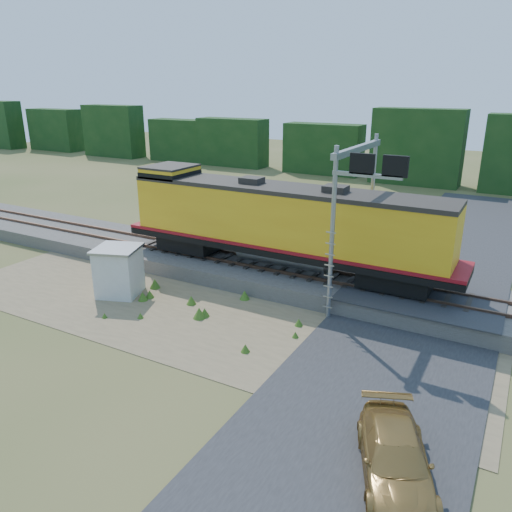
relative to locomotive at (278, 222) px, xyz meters
The scene contains 11 objects.
ground 6.84m from the locomotive, 86.01° to the right, with size 140.00×140.00×0.00m, color #475123.
ballast 2.90m from the locomotive, ahead, with size 70.00×5.00×0.80m, color slate.
rails 2.42m from the locomotive, ahead, with size 70.00×1.54×0.16m.
dirt_shoulder 6.58m from the locomotive, 106.04° to the right, with size 26.00×8.00×0.03m, color #8C7754.
road 9.63m from the locomotive, 35.33° to the right, with size 7.00×66.00×0.86m.
tree_line_north 32.00m from the locomotive, 89.25° to the left, with size 130.00×3.00×6.50m.
weed_clumps 7.41m from the locomotive, 117.58° to the right, with size 15.00×6.20×0.56m, color #3D651C, non-canonical shape.
locomotive is the anchor object (origin of this frame).
shed 8.32m from the locomotive, 138.87° to the right, with size 2.64×2.64×2.45m.
signal_gantry 5.02m from the locomotive, ahead, with size 3.02×6.20×7.62m.
car 14.44m from the locomotive, 50.71° to the right, with size 1.77×4.35×1.26m, color #A0793B.
Camera 1 is at (10.53, -16.06, 9.94)m, focal length 35.00 mm.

